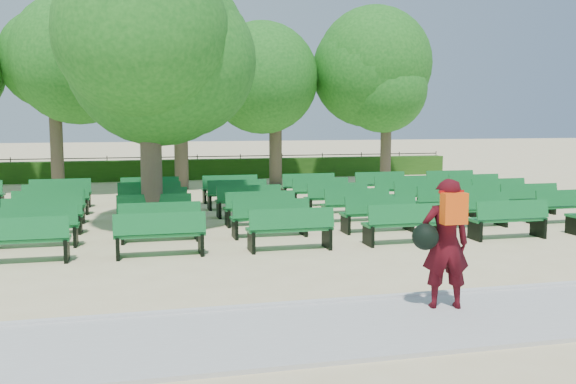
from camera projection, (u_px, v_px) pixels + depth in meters
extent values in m
plane|color=beige|center=(220.00, 234.00, 15.42)|extent=(120.00, 120.00, 0.00)
cube|color=#BBBBB6|center=(299.00, 333.00, 8.29)|extent=(30.00, 2.20, 0.06)
cube|color=silver|center=(279.00, 306.00, 9.39)|extent=(30.00, 0.12, 0.10)
cube|color=#244F14|center=(176.00, 170.00, 28.86)|extent=(26.00, 0.70, 0.90)
cube|color=#126A2C|center=(252.00, 204.00, 17.40)|extent=(1.84, 0.61, 0.06)
cube|color=#126A2C|center=(254.00, 196.00, 17.17)|extent=(1.82, 0.24, 0.43)
cylinder|color=brown|center=(151.00, 167.00, 15.86)|extent=(0.52, 0.52, 3.14)
ellipsoid|color=#24721F|center=(148.00, 46.00, 15.52)|extent=(5.06, 5.06, 4.55)
imported|color=#410910|center=(446.00, 244.00, 9.20)|extent=(0.77, 0.59, 1.88)
cube|color=#FF500D|center=(454.00, 208.00, 8.93)|extent=(0.35, 0.18, 0.44)
sphere|color=black|center=(425.00, 237.00, 9.04)|extent=(0.38, 0.38, 0.38)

